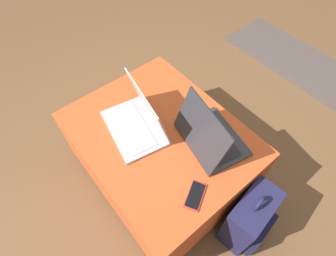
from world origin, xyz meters
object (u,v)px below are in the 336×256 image
laptop_far (208,136)px  backpack (249,219)px  laptop_near (139,120)px  cell_phone (195,195)px

laptop_far → backpack: 0.50m
backpack → laptop_near: bearing=97.8°
laptop_near → cell_phone: (0.46, -0.03, -0.05)m
backpack → laptop_far: bearing=79.5°
laptop_far → cell_phone: size_ratio=2.57×
cell_phone → laptop_far: bearing=96.8°
laptop_far → cell_phone: (0.17, -0.24, -0.05)m
laptop_near → laptop_far: bearing=45.7°
laptop_near → backpack: bearing=26.3°
laptop_near → laptop_far: (0.30, 0.20, 0.00)m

